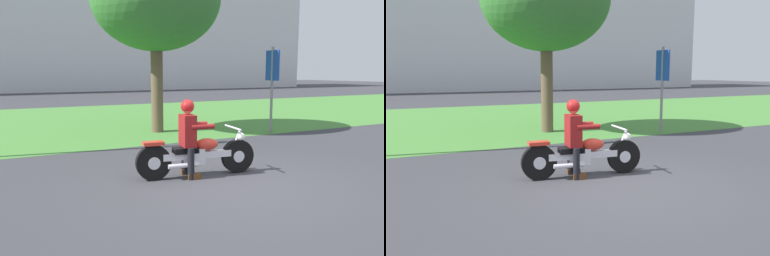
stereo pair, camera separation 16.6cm
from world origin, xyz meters
TOP-DOWN VIEW (x-y plane):
  - ground at (0.00, 0.00)m, footprint 120.00×120.00m
  - grass_verge at (0.00, 9.91)m, footprint 60.00×12.00m
  - stadium_facade at (2.43, 35.23)m, footprint 54.72×8.00m
  - motorcycle_lead at (-0.35, 0.85)m, footprint 2.22×0.66m
  - rider_lead at (-0.51, 0.87)m, footprint 0.59×0.51m
  - sign_banner at (3.95, 4.12)m, footprint 0.08×0.60m

SIDE VIEW (x-z plane):
  - ground at x=0.00m, z-range 0.00..0.00m
  - grass_verge at x=0.00m, z-range 0.00..0.01m
  - motorcycle_lead at x=-0.35m, z-range -0.05..0.82m
  - rider_lead at x=-0.51m, z-range 0.11..1.50m
  - sign_banner at x=3.95m, z-range 0.42..3.02m
  - stadium_facade at x=2.43m, z-range 0.00..12.86m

